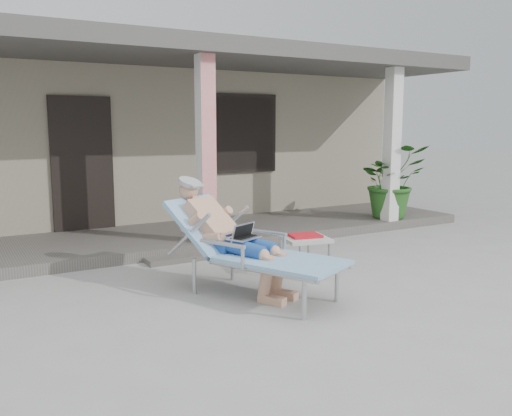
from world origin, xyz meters
TOP-DOWN VIEW (x-y plane):
  - ground at (0.00, 0.00)m, footprint 60.00×60.00m
  - house at (0.00, 6.50)m, footprint 10.40×5.40m
  - porch_deck at (0.00, 3.00)m, footprint 10.00×2.00m
  - porch_overhang at (0.00, 2.95)m, footprint 10.00×2.30m
  - porch_step at (0.00, 1.85)m, footprint 2.00×0.30m
  - lounger at (-0.49, 0.24)m, footprint 1.51×2.09m
  - side_table at (0.58, 0.55)m, footprint 0.64×0.64m
  - potted_palm at (3.73, 2.37)m, footprint 1.32×1.19m

SIDE VIEW (x-z plane):
  - ground at x=0.00m, z-range 0.00..0.00m
  - porch_step at x=0.00m, z-range 0.00..0.07m
  - porch_deck at x=0.00m, z-range 0.00..0.15m
  - side_table at x=0.58m, z-range 0.16..0.65m
  - potted_palm at x=3.73m, z-range 0.15..1.47m
  - lounger at x=-0.49m, z-range 0.15..1.47m
  - house at x=0.00m, z-range 0.02..3.32m
  - porch_overhang at x=0.00m, z-range 1.36..4.21m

